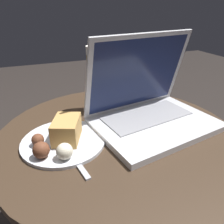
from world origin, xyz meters
TOP-DOWN VIEW (x-y plane):
  - table at (0.00, 0.00)m, footprint 0.69×0.69m
  - laptop at (0.11, 0.02)m, footprint 0.38×0.31m
  - beer_glass at (-0.01, 0.15)m, footprint 0.07×0.07m
  - snack_plate at (-0.16, -0.01)m, footprint 0.22×0.22m
  - fork at (-0.15, -0.06)m, footprint 0.05×0.17m

SIDE VIEW (x-z plane):
  - table at x=0.00m, z-range 0.12..0.62m
  - fork at x=-0.15m, z-range 0.50..0.51m
  - snack_plate at x=-0.16m, z-range 0.49..0.56m
  - laptop at x=0.11m, z-range 0.43..0.69m
  - beer_glass at x=-0.01m, z-range 0.50..0.72m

